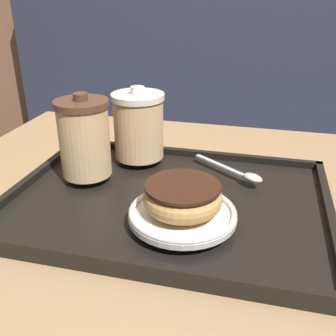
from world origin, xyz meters
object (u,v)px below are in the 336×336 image
object	(u,v)px
coffee_cup_front	(84,138)
donut_chocolate_glazed	(183,197)
spoon	(242,174)
coffee_cup_rear	(139,125)

from	to	relation	value
coffee_cup_front	donut_chocolate_glazed	size ratio (longest dim) A/B	1.29
donut_chocolate_glazed	coffee_cup_front	bearing A→B (deg)	152.21
coffee_cup_front	spoon	distance (m)	0.27
donut_chocolate_glazed	spoon	world-z (taller)	donut_chocolate_glazed
coffee_cup_rear	donut_chocolate_glazed	distance (m)	0.23
coffee_cup_front	coffee_cup_rear	bearing A→B (deg)	55.89
coffee_cup_front	coffee_cup_rear	world-z (taller)	coffee_cup_front
coffee_cup_front	coffee_cup_rear	distance (m)	0.11
spoon	donut_chocolate_glazed	bearing A→B (deg)	-79.10
coffee_cup_front	spoon	bearing A→B (deg)	11.64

